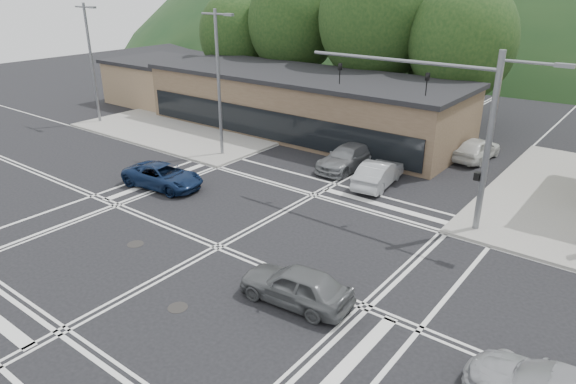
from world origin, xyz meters
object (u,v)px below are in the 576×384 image
Objects in this scene: car_grey_center at (296,285)px; car_queue_b at (477,149)px; car_queue_a at (378,173)px; car_blue_west at (163,176)px; car_northbound at (348,157)px.

car_grey_center is 19.37m from car_queue_b.
car_queue_b reaches higher than car_queue_a.
car_grey_center reaches higher than car_blue_west.
car_queue_a is (9.22, 7.37, 0.07)m from car_blue_west.
car_northbound is (-5.85, 13.06, -0.00)m from car_grey_center.
car_blue_west is 1.10× the size of car_queue_b.
car_northbound is (-2.80, 1.37, -0.01)m from car_queue_a.
car_blue_west is 19.28m from car_queue_b.
car_grey_center is at bearing 97.32° from car_queue_a.
car_grey_center is at bearing -62.56° from car_northbound.
car_queue_b is at bearing -117.51° from car_queue_a.
car_queue_a is 0.89× the size of car_northbound.
car_blue_west is 13.01m from car_grey_center.
car_grey_center is 12.08m from car_queue_a.
car_queue_a is (-3.05, 11.69, 0.01)m from car_grey_center.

